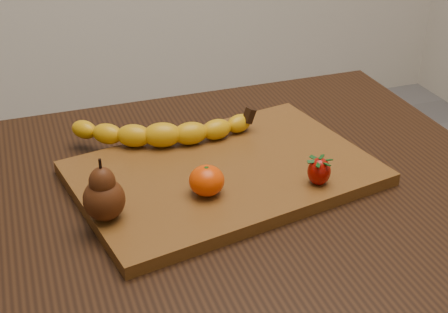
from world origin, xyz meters
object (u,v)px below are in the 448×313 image
object	(u,v)px
pear	(103,189)
mandarin	(207,181)
table	(190,243)
cutting_board	(224,173)

from	to	relation	value
pear	mandarin	world-z (taller)	pear
table	cutting_board	bearing A→B (deg)	14.64
cutting_board	pear	size ratio (longest dim) A/B	5.03
table	cutting_board	size ratio (longest dim) A/B	2.22
table	pear	xyz separation A→B (m)	(-0.13, -0.06, 0.16)
cutting_board	pear	bearing A→B (deg)	-170.21
cutting_board	pear	xyz separation A→B (m)	(-0.20, -0.07, 0.05)
cutting_board	mandarin	distance (m)	0.08
pear	mandarin	bearing A→B (deg)	4.01
pear	mandarin	distance (m)	0.15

